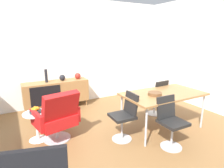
# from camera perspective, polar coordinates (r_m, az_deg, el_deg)

# --- Properties ---
(ground_plane) EXTENTS (8.32, 8.32, 0.00)m
(ground_plane) POSITION_cam_1_polar(r_m,az_deg,el_deg) (3.26, -3.13, -19.79)
(ground_plane) COLOR brown
(wall_back) EXTENTS (6.80, 0.12, 2.80)m
(wall_back) POSITION_cam_1_polar(r_m,az_deg,el_deg) (5.20, -15.98, 9.00)
(wall_back) COLOR white
(wall_back) RESTS_ON ground_plane
(sideboard) EXTENTS (1.60, 0.45, 0.72)m
(sideboard) POSITION_cam_1_polar(r_m,az_deg,el_deg) (5.04, -16.50, -2.33)
(sideboard) COLOR olive
(sideboard) RESTS_ON ground_plane
(vase_cobalt) EXTENTS (0.07, 0.07, 0.33)m
(vase_cobalt) POSITION_cam_1_polar(r_m,az_deg,el_deg) (4.90, -19.36, 2.34)
(vase_cobalt) COLOR black
(vase_cobalt) RESTS_ON sideboard
(vase_sculptural_dark) EXTENTS (0.16, 0.16, 0.16)m
(vase_sculptural_dark) POSITION_cam_1_polar(r_m,az_deg,el_deg) (5.10, -10.37, 2.42)
(vase_sculptural_dark) COLOR maroon
(vase_sculptural_dark) RESTS_ON sideboard
(vase_ceramic_small) EXTENTS (0.15, 0.15, 0.15)m
(vase_ceramic_small) POSITION_cam_1_polar(r_m,az_deg,el_deg) (4.99, -14.85, 1.87)
(vase_ceramic_small) COLOR black
(vase_ceramic_small) RESTS_ON sideboard
(dining_table) EXTENTS (1.60, 0.90, 0.74)m
(dining_table) POSITION_cam_1_polar(r_m,az_deg,el_deg) (3.85, 15.28, -3.27)
(dining_table) COLOR olive
(dining_table) RESTS_ON ground_plane
(wooden_bowl_on_table) EXTENTS (0.26, 0.26, 0.06)m
(wooden_bowl_on_table) POSITION_cam_1_polar(r_m,az_deg,el_deg) (3.65, 12.84, -2.90)
(wooden_bowl_on_table) COLOR brown
(wooden_bowl_on_table) RESTS_ON dining_table
(dining_chair_back_right) EXTENTS (0.42, 0.44, 0.86)m
(dining_chair_back_right) POSITION_cam_1_polar(r_m,az_deg,el_deg) (4.54, 13.47, -3.53)
(dining_chair_back_right) COLOR black
(dining_chair_back_right) RESTS_ON ground_plane
(dining_chair_front_left) EXTENTS (0.40, 0.43, 0.86)m
(dining_chair_front_left) POSITION_cam_1_polar(r_m,az_deg,el_deg) (3.33, 17.28, -10.42)
(dining_chair_front_left) COLOR black
(dining_chair_front_left) RESTS_ON ground_plane
(dining_chair_near_window) EXTENTS (0.44, 0.41, 0.86)m
(dining_chair_near_window) POSITION_cam_1_polar(r_m,az_deg,el_deg) (3.41, 4.00, -9.23)
(dining_chair_near_window) COLOR black
(dining_chair_near_window) RESTS_ON ground_plane
(lounge_chair_red) EXTENTS (0.81, 0.76, 0.95)m
(lounge_chair_red) POSITION_cam_1_polar(r_m,az_deg,el_deg) (3.47, -16.26, -9.35)
(lounge_chair_red) COLOR red
(lounge_chair_red) RESTS_ON ground_plane
(side_table_round) EXTENTS (0.44, 0.44, 0.52)m
(side_table_round) POSITION_cam_1_polar(r_m,az_deg,el_deg) (3.68, -21.88, -10.98)
(side_table_round) COLOR white
(side_table_round) RESTS_ON ground_plane
(fruit_bowl) EXTENTS (0.20, 0.20, 0.11)m
(fruit_bowl) POSITION_cam_1_polar(r_m,az_deg,el_deg) (3.58, -22.24, -7.46)
(fruit_bowl) COLOR #262628
(fruit_bowl) RESTS_ON side_table_round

